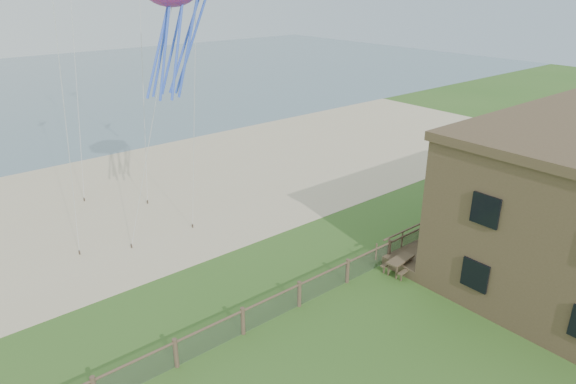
% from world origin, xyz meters
% --- Properties ---
extents(ground, '(160.00, 160.00, 0.00)m').
position_xyz_m(ground, '(0.00, 0.00, 0.00)').
color(ground, '#356121').
rests_on(ground, ground).
extents(sand_beach, '(72.00, 20.00, 0.02)m').
position_xyz_m(sand_beach, '(0.00, 22.00, 0.00)').
color(sand_beach, '#C8B590').
rests_on(sand_beach, ground).
extents(chainlink_fence, '(36.20, 0.20, 1.25)m').
position_xyz_m(chainlink_fence, '(0.00, 6.00, 0.55)').
color(chainlink_fence, '#4C362A').
rests_on(chainlink_fence, ground).
extents(motel_deck, '(15.00, 2.00, 0.50)m').
position_xyz_m(motel_deck, '(13.00, 5.00, 0.25)').
color(motel_deck, brown).
rests_on(motel_deck, ground).
extents(picnic_table, '(1.73, 1.37, 0.68)m').
position_xyz_m(picnic_table, '(5.66, 5.00, 0.34)').
color(picnic_table, brown).
rests_on(picnic_table, ground).
extents(octopus_kite, '(3.60, 2.90, 6.56)m').
position_xyz_m(octopus_kite, '(-1.44, 12.74, 11.62)').
color(octopus_kite, '#FF2832').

